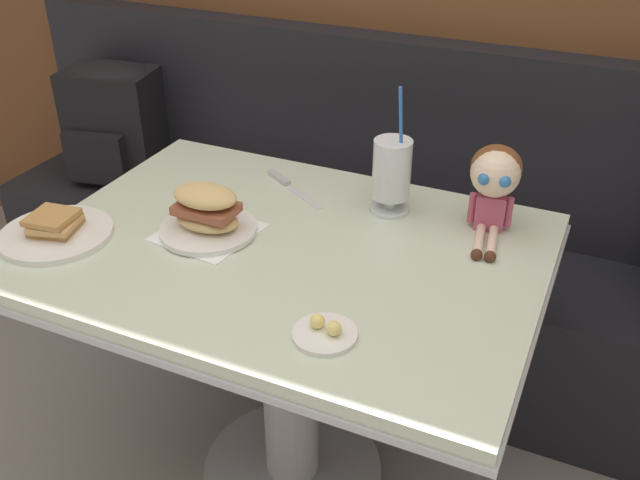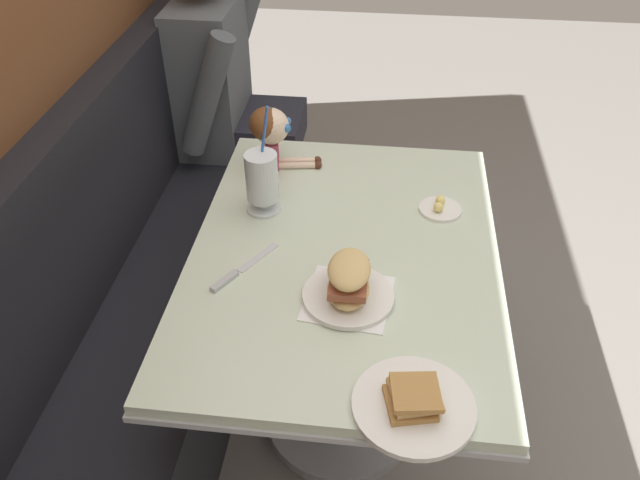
{
  "view_description": "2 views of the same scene",
  "coord_description": "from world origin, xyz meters",
  "px_view_note": "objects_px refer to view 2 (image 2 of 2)",
  "views": [
    {
      "loc": [
        0.61,
        -0.99,
        1.55
      ],
      "look_at": [
        0.09,
        0.17,
        0.78
      ],
      "focal_mm": 39.6,
      "sensor_mm": 36.0,
      "label": 1
    },
    {
      "loc": [
        -1.3,
        0.09,
        1.8
      ],
      "look_at": [
        -0.02,
        0.24,
        0.78
      ],
      "focal_mm": 36.07,
      "sensor_mm": 36.0,
      "label": 2
    }
  ],
  "objects_px": {
    "toast_plate": "(415,403)",
    "sandwich_plate": "(349,284)",
    "diner_patron": "(220,76)",
    "butter_knife": "(234,274)",
    "seated_doll": "(271,129)",
    "butter_saucer": "(440,208)",
    "milkshake_glass": "(262,179)"
  },
  "relations": [
    {
      "from": "toast_plate",
      "to": "sandwich_plate",
      "type": "bearing_deg",
      "value": 27.61
    },
    {
      "from": "diner_patron",
      "to": "butter_knife",
      "type": "bearing_deg",
      "value": -164.7
    },
    {
      "from": "seated_doll",
      "to": "toast_plate",
      "type": "bearing_deg",
      "value": -153.21
    },
    {
      "from": "butter_saucer",
      "to": "butter_knife",
      "type": "xyz_separation_m",
      "value": [
        -0.34,
        0.52,
        -0.0
      ]
    },
    {
      "from": "butter_saucer",
      "to": "seated_doll",
      "type": "bearing_deg",
      "value": 70.51
    },
    {
      "from": "butter_knife",
      "to": "seated_doll",
      "type": "distance_m",
      "value": 0.54
    },
    {
      "from": "toast_plate",
      "to": "butter_knife",
      "type": "bearing_deg",
      "value": 51.83
    },
    {
      "from": "seated_doll",
      "to": "diner_patron",
      "type": "relative_size",
      "value": 0.28
    },
    {
      "from": "toast_plate",
      "to": "milkshake_glass",
      "type": "xyz_separation_m",
      "value": [
        0.64,
        0.43,
        0.09
      ]
    },
    {
      "from": "butter_saucer",
      "to": "seated_doll",
      "type": "distance_m",
      "value": 0.56
    },
    {
      "from": "butter_knife",
      "to": "seated_doll",
      "type": "relative_size",
      "value": 0.94
    },
    {
      "from": "milkshake_glass",
      "to": "seated_doll",
      "type": "distance_m",
      "value": 0.23
    },
    {
      "from": "milkshake_glass",
      "to": "sandwich_plate",
      "type": "bearing_deg",
      "value": -141.61
    },
    {
      "from": "toast_plate",
      "to": "butter_knife",
      "type": "relative_size",
      "value": 1.18
    },
    {
      "from": "butter_knife",
      "to": "diner_patron",
      "type": "distance_m",
      "value": 1.19
    },
    {
      "from": "sandwich_plate",
      "to": "butter_saucer",
      "type": "bearing_deg",
      "value": -30.34
    },
    {
      "from": "toast_plate",
      "to": "butter_knife",
      "type": "xyz_separation_m",
      "value": [
        0.35,
        0.45,
        -0.01
      ]
    },
    {
      "from": "sandwich_plate",
      "to": "seated_doll",
      "type": "height_order",
      "value": "seated_doll"
    },
    {
      "from": "toast_plate",
      "to": "butter_saucer",
      "type": "height_order",
      "value": "toast_plate"
    },
    {
      "from": "toast_plate",
      "to": "butter_saucer",
      "type": "relative_size",
      "value": 2.08
    },
    {
      "from": "seated_doll",
      "to": "diner_patron",
      "type": "distance_m",
      "value": 0.72
    },
    {
      "from": "butter_saucer",
      "to": "diner_patron",
      "type": "relative_size",
      "value": 0.15
    },
    {
      "from": "sandwich_plate",
      "to": "butter_knife",
      "type": "relative_size",
      "value": 1.06
    },
    {
      "from": "milkshake_glass",
      "to": "butter_knife",
      "type": "relative_size",
      "value": 1.49
    },
    {
      "from": "milkshake_glass",
      "to": "sandwich_plate",
      "type": "xyz_separation_m",
      "value": [
        -0.34,
        -0.27,
        -0.06
      ]
    },
    {
      "from": "milkshake_glass",
      "to": "butter_knife",
      "type": "xyz_separation_m",
      "value": [
        -0.29,
        0.02,
        -0.1
      ]
    },
    {
      "from": "toast_plate",
      "to": "sandwich_plate",
      "type": "xyz_separation_m",
      "value": [
        0.3,
        0.16,
        0.03
      ]
    },
    {
      "from": "sandwich_plate",
      "to": "butter_knife",
      "type": "xyz_separation_m",
      "value": [
        0.05,
        0.29,
        -0.04
      ]
    },
    {
      "from": "sandwich_plate",
      "to": "butter_saucer",
      "type": "xyz_separation_m",
      "value": [
        0.39,
        -0.23,
        -0.04
      ]
    },
    {
      "from": "butter_knife",
      "to": "sandwich_plate",
      "type": "bearing_deg",
      "value": -99.82
    },
    {
      "from": "sandwich_plate",
      "to": "butter_saucer",
      "type": "distance_m",
      "value": 0.45
    },
    {
      "from": "butter_saucer",
      "to": "diner_patron",
      "type": "height_order",
      "value": "diner_patron"
    }
  ]
}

